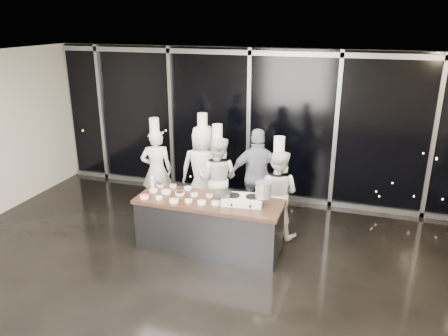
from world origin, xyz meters
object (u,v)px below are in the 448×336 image
object	(u,v)px
stock_pot	(263,190)
chef_far_left	(157,170)
chef_left	(203,170)
frying_pan	(223,193)
guest	(258,176)
chef_right	(277,193)
chef_center	(218,178)
stove	(243,200)
demo_counter	(209,224)

from	to	relation	value
stock_pot	chef_far_left	size ratio (longest dim) A/B	0.13
chef_left	frying_pan	bearing A→B (deg)	109.69
guest	chef_right	distance (m)	0.65
guest	chef_left	bearing A→B (deg)	-14.45
stock_pot	chef_center	xyz separation A→B (m)	(-1.14, 1.07, -0.32)
frying_pan	stock_pot	size ratio (longest dim) A/B	2.00
chef_left	guest	world-z (taller)	chef_left
stove	chef_left	distance (m)	1.74
chef_far_left	chef_center	xyz separation A→B (m)	(1.31, -0.04, -0.02)
guest	chef_center	bearing A→B (deg)	-1.17
demo_counter	chef_left	xyz separation A→B (m)	(-0.61, 1.33, 0.47)
frying_pan	chef_far_left	bearing A→B (deg)	138.69
demo_counter	stock_pot	world-z (taller)	stock_pot
chef_right	stove	bearing A→B (deg)	71.23
stove	chef_right	size ratio (longest dim) A/B	0.38
stock_pot	guest	world-z (taller)	guest
guest	chef_right	size ratio (longest dim) A/B	1.00
chef_left	stove	bearing A→B (deg)	119.60
stock_pot	chef_right	distance (m)	0.85
frying_pan	stock_pot	distance (m)	0.67
demo_counter	chef_left	distance (m)	1.54
demo_counter	guest	world-z (taller)	guest
chef_far_left	guest	xyz separation A→B (m)	(2.07, 0.12, 0.05)
chef_far_left	chef_center	size ratio (longest dim) A/B	1.01
frying_pan	chef_far_left	distance (m)	2.17
demo_counter	chef_center	xyz separation A→B (m)	(-0.24, 1.15, 0.40)
chef_right	guest	bearing A→B (deg)	-35.46
chef_left	chef_center	distance (m)	0.42
guest	stove	bearing A→B (deg)	79.79
frying_pan	guest	distance (m)	1.35
frying_pan	stock_pot	xyz separation A→B (m)	(0.65, 0.09, 0.10)
stove	chef_right	bearing A→B (deg)	55.19
stock_pot	chef_center	bearing A→B (deg)	136.92
chef_far_left	demo_counter	bearing A→B (deg)	118.50
chef_far_left	guest	distance (m)	2.07
demo_counter	stove	xyz separation A→B (m)	(0.57, 0.05, 0.51)
chef_right	demo_counter	bearing A→B (deg)	49.34
guest	demo_counter	bearing A→B (deg)	55.76
chef_far_left	chef_right	size ratio (longest dim) A/B	1.04
chef_right	chef_far_left	bearing A→B (deg)	0.87
demo_counter	stock_pot	bearing A→B (deg)	4.90
chef_left	stock_pot	bearing A→B (deg)	127.42
frying_pan	chef_center	bearing A→B (deg)	105.23
frying_pan	chef_right	xyz separation A→B (m)	(0.73, 0.87, -0.24)
guest	stock_pot	bearing A→B (deg)	94.89
demo_counter	chef_right	xyz separation A→B (m)	(0.98, 0.85, 0.37)
stove	chef_far_left	xyz separation A→B (m)	(-2.12, 1.14, -0.09)
chef_left	chef_center	world-z (taller)	chef_left
frying_pan	chef_left	xyz separation A→B (m)	(-0.86, 1.35, -0.14)
chef_center	stove	bearing A→B (deg)	126.49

